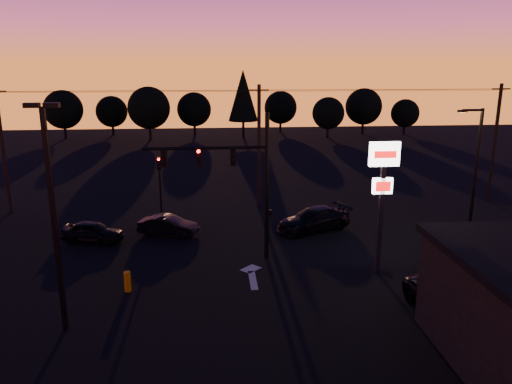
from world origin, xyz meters
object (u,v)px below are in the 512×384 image
(traffic_signal_mast, at_px, (237,171))
(streetlight, at_px, (474,170))
(suv_parked, at_px, (458,302))
(car_left, at_px, (92,232))
(bollard, at_px, (128,281))
(car_right, at_px, (314,219))
(car_mid, at_px, (168,226))
(pylon_sign, at_px, (383,180))
(parking_lot_light, at_px, (52,205))
(secondary_signal, at_px, (160,179))

(traffic_signal_mast, relative_size, streetlight, 1.07)
(suv_parked, bearing_deg, car_left, 134.98)
(traffic_signal_mast, bearing_deg, bollard, -145.93)
(bollard, distance_m, car_right, 13.18)
(traffic_signal_mast, distance_m, car_left, 10.20)
(car_mid, bearing_deg, streetlight, -81.50)
(pylon_sign, height_order, streetlight, streetlight)
(parking_lot_light, relative_size, pylon_sign, 1.34)
(traffic_signal_mast, bearing_deg, streetlight, 6.14)
(parking_lot_light, bearing_deg, suv_parked, -1.54)
(pylon_sign, xyz_separation_m, bollard, (-12.52, -1.17, -4.43))
(suv_parked, bearing_deg, traffic_signal_mast, 126.78)
(secondary_signal, relative_size, streetlight, 0.54)
(car_right, distance_m, suv_parked, 12.30)
(car_right, xyz_separation_m, suv_parked, (3.85, -11.68, -0.01))
(car_mid, relative_size, car_right, 0.74)
(car_left, xyz_separation_m, car_mid, (4.47, 0.83, -0.02))
(parking_lot_light, relative_size, car_right, 1.83)
(parking_lot_light, height_order, streetlight, parking_lot_light)
(car_right, bearing_deg, parking_lot_light, -71.81)
(bollard, bearing_deg, streetlight, 14.91)
(parking_lot_light, xyz_separation_m, car_right, (12.51, 11.25, -4.54))
(traffic_signal_mast, height_order, car_mid, traffic_signal_mast)
(pylon_sign, xyz_separation_m, car_mid, (-11.25, 6.66, -4.30))
(car_left, bearing_deg, secondary_signal, -25.93)
(secondary_signal, xyz_separation_m, bollard, (-0.52, -11.16, -2.38))
(secondary_signal, height_order, streetlight, streetlight)
(bollard, bearing_deg, car_right, 36.94)
(parking_lot_light, xyz_separation_m, car_left, (-1.22, 10.32, -4.64))
(parking_lot_light, bearing_deg, pylon_sign, 17.23)
(streetlight, relative_size, car_right, 1.60)
(parking_lot_light, height_order, suv_parked, parking_lot_light)
(pylon_sign, distance_m, streetlight, 8.00)
(secondary_signal, height_order, car_right, secondary_signal)
(traffic_signal_mast, xyz_separation_m, car_right, (5.11, 4.25, -4.21))
(traffic_signal_mast, bearing_deg, pylon_sign, -19.36)
(parking_lot_light, distance_m, car_left, 11.38)
(bollard, relative_size, car_right, 0.19)
(car_mid, bearing_deg, parking_lot_light, -179.42)
(secondary_signal, distance_m, parking_lot_light, 14.90)
(traffic_signal_mast, bearing_deg, car_mid, 134.92)
(bollard, relative_size, suv_parked, 0.19)
(traffic_signal_mast, xyz_separation_m, bollard, (-5.42, -3.67, -4.45))
(traffic_signal_mast, distance_m, streetlight, 14.10)
(streetlight, bearing_deg, traffic_signal_mast, -173.86)
(traffic_signal_mast, distance_m, suv_parked, 12.38)
(parking_lot_light, bearing_deg, traffic_signal_mast, 43.37)
(traffic_signal_mast, bearing_deg, secondary_signal, 123.19)
(car_left, bearing_deg, car_mid, -63.58)
(streetlight, xyz_separation_m, bollard, (-19.43, -5.17, -3.93))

